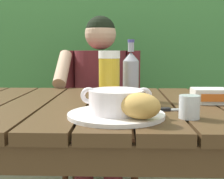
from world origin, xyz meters
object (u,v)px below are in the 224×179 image
at_px(chair_near_diner, 102,126).
at_px(bread_roll, 140,106).
at_px(person_eating, 100,96).
at_px(soup_bowl, 116,101).
at_px(butter_tub, 210,96).
at_px(beer_glass, 110,76).
at_px(beer_bottle, 131,75).
at_px(water_glass_small, 189,107).
at_px(table_knife, 169,110).
at_px(serving_plate, 116,115).

height_order(chair_near_diner, bread_roll, chair_near_diner).
height_order(person_eating, soup_bowl, person_eating).
bearing_deg(person_eating, butter_tub, -55.48).
xyz_separation_m(beer_glass, beer_bottle, (0.08, 0.05, 0.00)).
distance_m(soup_bowl, butter_tub, 0.43).
xyz_separation_m(chair_near_diner, person_eating, (-0.00, -0.20, 0.24)).
relative_size(chair_near_diner, butter_tub, 7.19).
xyz_separation_m(soup_bowl, water_glass_small, (0.22, -0.01, -0.01)).
bearing_deg(table_knife, butter_tub, 40.61).
bearing_deg(soup_bowl, table_knife, 28.87).
bearing_deg(beer_bottle, chair_near_diner, 101.59).
bearing_deg(person_eating, soup_bowl, -82.81).
relative_size(bread_roll, beer_bottle, 0.58).
distance_m(chair_near_diner, bread_roll, 1.27).
bearing_deg(bread_roll, water_glass_small, 23.53).
relative_size(serving_plate, beer_glass, 1.49).
height_order(butter_tub, table_knife, butter_tub).
xyz_separation_m(serving_plate, water_glass_small, (0.22, -0.01, 0.03)).
height_order(bread_roll, water_glass_small, bread_roll).
bearing_deg(butter_tub, serving_plate, -144.83).
bearing_deg(water_glass_small, serving_plate, 176.19).
bearing_deg(water_glass_small, chair_near_diner, 106.18).
distance_m(soup_bowl, table_knife, 0.20).
bearing_deg(chair_near_diner, butter_tub, -62.11).
height_order(water_glass_small, butter_tub, water_glass_small).
distance_m(serving_plate, beer_glass, 0.28).
distance_m(chair_near_diner, soup_bowl, 1.19).
bearing_deg(beer_bottle, serving_plate, -99.61).
bearing_deg(person_eating, table_knife, -70.64).
xyz_separation_m(person_eating, water_glass_small, (0.33, -0.94, 0.11)).
bearing_deg(butter_tub, table_knife, -139.39).
bearing_deg(beer_bottle, bread_roll, -87.79).
distance_m(bread_roll, butter_tub, 0.43).
bearing_deg(person_eating, water_glass_small, -70.49).
relative_size(chair_near_diner, beer_glass, 4.68).
relative_size(beer_glass, water_glass_small, 2.88).
height_order(person_eating, serving_plate, person_eating).
height_order(serving_plate, butter_tub, butter_tub).
bearing_deg(beer_glass, beer_bottle, 31.33).
height_order(chair_near_diner, person_eating, person_eating).
relative_size(chair_near_diner, soup_bowl, 4.30).
distance_m(soup_bowl, bread_roll, 0.10).
xyz_separation_m(person_eating, beer_bottle, (0.17, -0.61, 0.18)).
xyz_separation_m(chair_near_diner, table_knife, (0.29, -1.03, 0.32)).
bearing_deg(bread_roll, person_eating, 100.41).
xyz_separation_m(soup_bowl, butter_tub, (0.35, 0.25, -0.02)).
bearing_deg(beer_bottle, soup_bowl, -99.61).
bearing_deg(serving_plate, butter_tub, 35.17).
distance_m(beer_glass, water_glass_small, 0.37).
relative_size(serving_plate, water_glass_small, 4.28).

